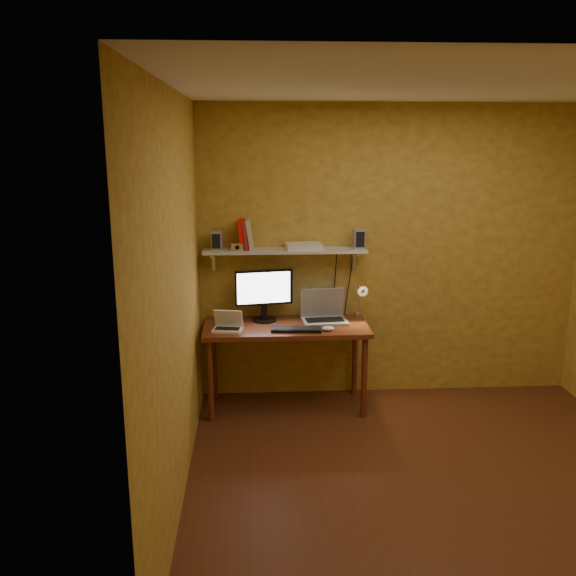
{
  "coord_description": "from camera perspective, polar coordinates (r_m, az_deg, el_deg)",
  "views": [
    {
      "loc": [
        -1.22,
        -3.68,
        2.29
      ],
      "look_at": [
        -0.94,
        1.18,
        1.1
      ],
      "focal_mm": 38.0,
      "sensor_mm": 36.0,
      "label": 1
    }
  ],
  "objects": [
    {
      "name": "room",
      "position": [
        4.0,
        14.56,
        -1.07
      ],
      "size": [
        3.44,
        3.24,
        2.64
      ],
      "color": "#542315",
      "rests_on": "ground"
    },
    {
      "name": "desk",
      "position": [
        5.23,
        -0.17,
        -4.4
      ],
      "size": [
        1.4,
        0.6,
        0.75
      ],
      "color": "maroon",
      "rests_on": "ground"
    },
    {
      "name": "wall_shelf",
      "position": [
        5.24,
        -0.29,
        3.49
      ],
      "size": [
        1.4,
        0.25,
        0.21
      ],
      "color": "silver",
      "rests_on": "room"
    },
    {
      "name": "speaker_right",
      "position": [
        5.3,
        6.65,
        4.61
      ],
      "size": [
        0.1,
        0.1,
        0.17
      ],
      "primitive_type": "cube",
      "rotation": [
        0.0,
        0.0,
        0.07
      ],
      "color": "gray",
      "rests_on": "wall_shelf"
    },
    {
      "name": "desk_lamp",
      "position": [
        5.34,
        6.84,
        -0.82
      ],
      "size": [
        0.09,
        0.23,
        0.38
      ],
      "color": "silver",
      "rests_on": "desk"
    },
    {
      "name": "laptop",
      "position": [
        5.32,
        3.36,
        -2.3
      ],
      "size": [
        0.4,
        0.31,
        0.28
      ],
      "rotation": [
        0.0,
        0.0,
        0.08
      ],
      "color": "gray",
      "rests_on": "desk"
    },
    {
      "name": "netbook",
      "position": [
        5.08,
        -5.65,
        -3.42
      ],
      "size": [
        0.26,
        0.21,
        0.17
      ],
      "rotation": [
        0.0,
        0.0,
        -0.17
      ],
      "color": "silver",
      "rests_on": "desk"
    },
    {
      "name": "mouse",
      "position": [
        5.06,
        3.77,
        -3.8
      ],
      "size": [
        0.11,
        0.08,
        0.04
      ],
      "primitive_type": "ellipsoid",
      "rotation": [
        0.0,
        0.0,
        0.13
      ],
      "color": "silver",
      "rests_on": "desk"
    },
    {
      "name": "router",
      "position": [
        5.25,
        1.46,
        3.95
      ],
      "size": [
        0.32,
        0.23,
        0.05
      ],
      "primitive_type": "cube",
      "rotation": [
        0.0,
        0.0,
        0.08
      ],
      "color": "silver",
      "rests_on": "wall_shelf"
    },
    {
      "name": "shelf_camera",
      "position": [
        5.18,
        -4.74,
        3.84
      ],
      "size": [
        0.11,
        0.05,
        0.06
      ],
      "color": "silver",
      "rests_on": "wall_shelf"
    },
    {
      "name": "monitor",
      "position": [
        5.27,
        -2.25,
        -0.42
      ],
      "size": [
        0.5,
        0.24,
        0.45
      ],
      "rotation": [
        0.0,
        0.0,
        0.17
      ],
      "color": "black",
      "rests_on": "desk"
    },
    {
      "name": "speaker_left",
      "position": [
        5.24,
        -6.66,
        4.44
      ],
      "size": [
        0.1,
        0.1,
        0.16
      ],
      "primitive_type": "cube",
      "rotation": [
        0.0,
        0.0,
        -0.1
      ],
      "color": "gray",
      "rests_on": "wall_shelf"
    },
    {
      "name": "books",
      "position": [
        5.23,
        -3.99,
        5.02
      ],
      "size": [
        0.14,
        0.18,
        0.26
      ],
      "color": "#F00E00",
      "rests_on": "wall_shelf"
    },
    {
      "name": "keyboard",
      "position": [
        5.06,
        0.79,
        -3.89
      ],
      "size": [
        0.43,
        0.18,
        0.02
      ],
      "primitive_type": "cube",
      "rotation": [
        0.0,
        0.0,
        -0.11
      ],
      "color": "black",
      "rests_on": "desk"
    }
  ]
}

